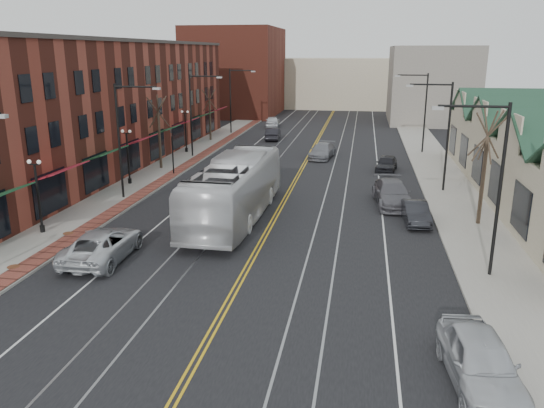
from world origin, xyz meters
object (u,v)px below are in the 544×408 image
at_px(parked_car_b, 416,213).
at_px(parked_suv, 103,245).
at_px(parked_car_d, 387,164).
at_px(parked_car_c, 392,193).
at_px(parked_car_a, 480,361).
at_px(transit_bus, 235,189).

bearing_deg(parked_car_b, parked_suv, -155.46).
bearing_deg(parked_suv, parked_car_d, -124.62).
xyz_separation_m(parked_suv, parked_car_c, (15.00, 12.67, 0.04)).
distance_m(parked_car_a, parked_car_b, 16.73).
bearing_deg(parked_suv, parked_car_a, 152.76).
distance_m(parked_suv, parked_car_b, 18.49).
bearing_deg(parked_car_b, transit_bus, -178.77).
relative_size(parked_car_a, parked_car_b, 1.22).
height_order(parked_suv, parked_car_d, parked_suv).
relative_size(transit_bus, parked_car_a, 2.80).
bearing_deg(parked_car_b, parked_car_a, -92.09).
xyz_separation_m(transit_bus, parked_car_c, (9.95, 4.86, -1.11)).
height_order(parked_car_b, parked_car_d, parked_car_d).
bearing_deg(transit_bus, parked_car_a, 128.04).
bearing_deg(transit_bus, parked_suv, 58.32).
bearing_deg(parked_car_c, parked_suv, -145.91).
bearing_deg(transit_bus, parked_car_d, -121.10).
height_order(parked_suv, parked_car_a, parked_car_a).
distance_m(transit_bus, parked_car_d, 18.64).
relative_size(parked_car_a, parked_car_d, 1.20).
relative_size(parked_suv, parked_car_a, 1.15).
height_order(parked_suv, parked_car_b, parked_suv).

